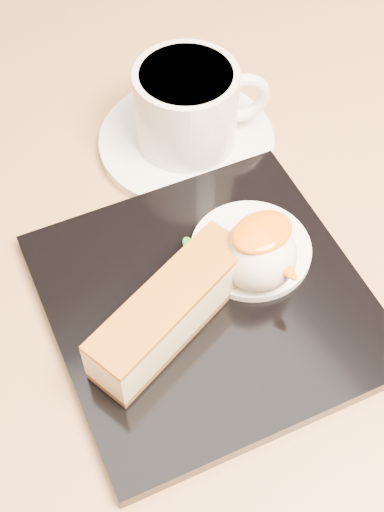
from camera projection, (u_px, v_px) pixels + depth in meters
table at (154, 375)px, 0.66m from camera, size 0.80×0.80×0.72m
dessert_plate at (208, 302)px, 0.52m from camera, size 0.26×0.26×0.01m
cheesecake at (170, 311)px, 0.48m from camera, size 0.14×0.07×0.04m
cream_smear at (251, 249)px, 0.53m from camera, size 0.09×0.09×0.01m
ice_cream_scoop at (259, 255)px, 0.50m from camera, size 0.05×0.05×0.05m
mango_sauce at (262, 232)px, 0.48m from camera, size 0.05×0.03×0.01m
mint_sprig at (200, 242)px, 0.53m from camera, size 0.03×0.02×0.00m
saucer at (187, 141)px, 0.61m from camera, size 0.15×0.15×0.01m
coffee_cup at (189, 105)px, 0.58m from camera, size 0.11×0.08×0.07m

